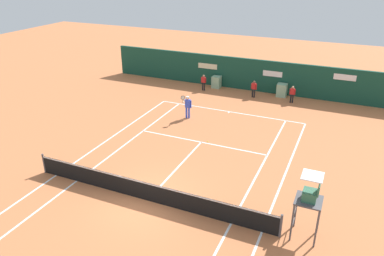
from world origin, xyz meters
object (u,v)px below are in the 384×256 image
Objects in this scene: ball_kid_right_post at (254,88)px; tennis_ball_near_service_line at (208,142)px; ball_kid_centre_post at (292,93)px; player_on_baseline at (188,105)px; umpire_chair at (310,198)px; ball_kid_left_post at (204,81)px.

ball_kid_right_post reaches higher than tennis_ball_near_service_line.
ball_kid_centre_post is 9.44m from tennis_ball_near_service_line.
player_on_baseline is 1.33× the size of ball_kid_right_post.
umpire_chair is 2.11× the size of ball_kid_left_post.
ball_kid_left_post is 0.98× the size of ball_kid_right_post.
ball_kid_right_post is (-6.12, 14.93, -1.05)m from umpire_chair.
tennis_ball_near_service_line is (-3.38, -8.78, -0.72)m from ball_kid_centre_post.
ball_kid_left_post is at bearing 0.64° from ball_kid_centre_post.
ball_kid_left_post is (-7.23, 0.00, 0.01)m from ball_kid_centre_post.
tennis_ball_near_service_line is (3.85, -8.78, -0.73)m from ball_kid_left_post.
ball_kid_centre_post is at bearing -149.51° from player_on_baseline.
player_on_baseline is at bearing 45.39° from umpire_chair.
ball_kid_left_post is at bearing 34.78° from umpire_chair.
umpire_chair is at bearing -43.32° from tennis_ball_near_service_line.
umpire_chair reaches higher than player_on_baseline.
ball_kid_right_post is at bearing -131.16° from player_on_baseline.
tennis_ball_near_service_line is at bearing 46.68° from umpire_chair.
player_on_baseline is 1.37× the size of ball_kid_centre_post.
ball_kid_left_post reaches higher than tennis_ball_near_service_line.
ball_kid_right_post is 8.82m from tennis_ball_near_service_line.
ball_kid_right_post reaches higher than ball_kid_left_post.
player_on_baseline is at bearing 102.91° from ball_kid_left_post.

